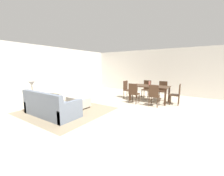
% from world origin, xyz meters
% --- Properties ---
extents(ground_plane, '(10.80, 10.80, 0.00)m').
position_xyz_m(ground_plane, '(0.00, 0.00, 0.00)').
color(ground_plane, beige).
extents(wall_back, '(9.00, 0.12, 2.70)m').
position_xyz_m(wall_back, '(0.00, 5.00, 1.35)').
color(wall_back, silver).
rests_on(wall_back, ground_plane).
extents(wall_left, '(0.12, 11.00, 2.70)m').
position_xyz_m(wall_left, '(-4.50, 0.50, 1.35)').
color(wall_left, silver).
rests_on(wall_left, ground_plane).
extents(area_rug, '(3.00, 2.80, 0.01)m').
position_xyz_m(area_rug, '(-1.94, -0.46, 0.00)').
color(area_rug, gray).
rests_on(area_rug, ground_plane).
extents(couch, '(2.07, 0.89, 0.86)m').
position_xyz_m(couch, '(-1.96, -1.09, 0.29)').
color(couch, slate).
rests_on(couch, ground_plane).
extents(ottoman_table, '(0.99, 0.48, 0.41)m').
position_xyz_m(ottoman_table, '(-1.92, 0.12, 0.24)').
color(ottoman_table, '#B7AD9E').
rests_on(ottoman_table, ground_plane).
extents(side_table, '(0.40, 0.40, 0.58)m').
position_xyz_m(side_table, '(-3.30, -1.00, 0.45)').
color(side_table, olive).
rests_on(side_table, ground_plane).
extents(table_lamp, '(0.26, 0.26, 0.53)m').
position_xyz_m(table_lamp, '(-3.30, -1.00, 0.99)').
color(table_lamp, brown).
rests_on(table_lamp, side_table).
extents(dining_table, '(1.77, 0.89, 0.76)m').
position_xyz_m(dining_table, '(0.22, 2.70, 0.67)').
color(dining_table, '#422B1C').
rests_on(dining_table, ground_plane).
extents(dining_chair_near_left, '(0.40, 0.40, 0.92)m').
position_xyz_m(dining_chair_near_left, '(-0.25, 1.91, 0.52)').
color(dining_chair_near_left, '#422B1C').
rests_on(dining_chair_near_left, ground_plane).
extents(dining_chair_near_right, '(0.42, 0.42, 0.92)m').
position_xyz_m(dining_chair_near_right, '(0.67, 1.92, 0.52)').
color(dining_chair_near_right, '#422B1C').
rests_on(dining_chair_near_right, ground_plane).
extents(dining_chair_far_left, '(0.40, 0.40, 0.92)m').
position_xyz_m(dining_chair_far_left, '(-0.20, 3.49, 0.52)').
color(dining_chair_far_left, '#422B1C').
rests_on(dining_chair_far_left, ground_plane).
extents(dining_chair_far_right, '(0.43, 0.43, 0.92)m').
position_xyz_m(dining_chair_far_right, '(0.64, 3.50, 0.52)').
color(dining_chair_far_right, '#422B1C').
rests_on(dining_chair_far_right, ground_plane).
extents(dining_chair_head_east, '(0.42, 0.42, 0.92)m').
position_xyz_m(dining_chair_head_east, '(1.43, 2.74, 0.52)').
color(dining_chair_head_east, '#422B1C').
rests_on(dining_chair_head_east, ground_plane).
extents(dining_chair_head_west, '(0.41, 0.41, 0.92)m').
position_xyz_m(dining_chair_head_west, '(-1.01, 2.73, 0.52)').
color(dining_chair_head_west, '#422B1C').
rests_on(dining_chair_head_west, ground_plane).
extents(vase_centerpiece, '(0.09, 0.09, 0.22)m').
position_xyz_m(vase_centerpiece, '(0.22, 2.66, 0.87)').
color(vase_centerpiece, '#B26659').
rests_on(vase_centerpiece, dining_table).
extents(book_on_ottoman, '(0.30, 0.25, 0.03)m').
position_xyz_m(book_on_ottoman, '(-1.77, 0.09, 0.43)').
color(book_on_ottoman, silver).
rests_on(book_on_ottoman, ottoman_table).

